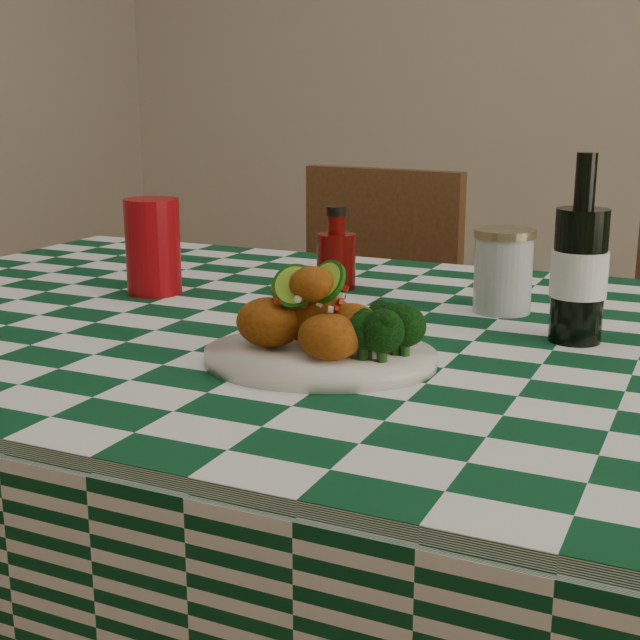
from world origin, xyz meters
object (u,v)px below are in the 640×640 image
at_px(mason_jar, 503,271).
at_px(beer_bottle, 581,249).
at_px(dining_table, 330,576).
at_px(plate, 320,357).
at_px(fried_chicken_pile, 316,309).
at_px(red_tumbler, 153,247).
at_px(ketchup_bottle, 336,248).
at_px(wooden_chair_left, 343,369).

bearing_deg(mason_jar, beer_bottle, -43.75).
xyz_separation_m(dining_table, mason_jar, (0.20, 0.18, 0.45)).
xyz_separation_m(plate, fried_chicken_pile, (-0.00, 0.00, 0.06)).
bearing_deg(beer_bottle, dining_table, -170.15).
height_order(red_tumbler, ketchup_bottle, red_tumbler).
relative_size(plate, wooden_chair_left, 0.30).
bearing_deg(beer_bottle, ketchup_bottle, 157.90).
height_order(dining_table, ketchup_bottle, ketchup_bottle).
bearing_deg(mason_jar, dining_table, -138.14).
distance_m(plate, mason_jar, 0.38).
bearing_deg(ketchup_bottle, fried_chicken_pile, -69.15).
bearing_deg(plate, mason_jar, 69.89).
bearing_deg(fried_chicken_pile, red_tumbler, 148.75).
xyz_separation_m(red_tumbler, ketchup_bottle, (0.25, 0.16, -0.01)).
relative_size(plate, beer_bottle, 1.14).
relative_size(beer_bottle, wooden_chair_left, 0.26).
relative_size(dining_table, fried_chicken_pile, 10.65).
distance_m(plate, ketchup_bottle, 0.44).
bearing_deg(red_tumbler, plate, -30.94).
relative_size(fried_chicken_pile, ketchup_bottle, 1.14).
distance_m(dining_table, ketchup_bottle, 0.52).
distance_m(dining_table, red_tumbler, 0.59).
bearing_deg(red_tumbler, fried_chicken_pile, -31.25).
xyz_separation_m(fried_chicken_pile, wooden_chair_left, (-0.37, 0.95, -0.39)).
bearing_deg(wooden_chair_left, red_tumbler, -86.22).
height_order(plate, fried_chicken_pile, fried_chicken_pile).
relative_size(fried_chicken_pile, mason_jar, 1.26).
relative_size(ketchup_bottle, wooden_chair_left, 0.15).
bearing_deg(plate, beer_bottle, 42.54).
xyz_separation_m(ketchup_bottle, beer_bottle, (0.42, -0.17, 0.05)).
distance_m(plate, beer_bottle, 0.37).
bearing_deg(red_tumbler, dining_table, -10.95).
relative_size(dining_table, red_tumbler, 10.84).
relative_size(dining_table, wooden_chair_left, 1.80).
xyz_separation_m(red_tumbler, mason_jar, (0.54, 0.11, -0.01)).
height_order(plate, wooden_chair_left, wooden_chair_left).
bearing_deg(ketchup_bottle, red_tumbler, -147.71).
distance_m(fried_chicken_pile, ketchup_bottle, 0.43).
bearing_deg(wooden_chair_left, beer_bottle, -41.83).
relative_size(dining_table, mason_jar, 13.46).
bearing_deg(mason_jar, fried_chicken_pile, -110.81).
bearing_deg(dining_table, wooden_chair_left, 112.16).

